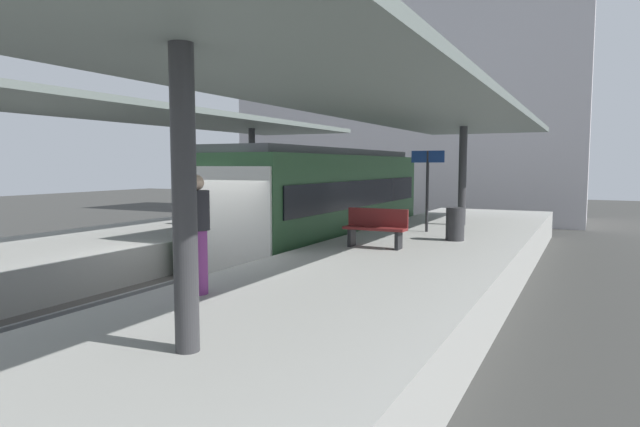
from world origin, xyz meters
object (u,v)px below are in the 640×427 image
(passenger_mid_platform, at_px, (197,232))
(litter_bin, at_px, (455,224))
(passenger_near_bench, at_px, (214,198))
(commuter_train, at_px, (321,201))
(platform_sign, at_px, (428,172))
(platform_bench, at_px, (376,227))

(passenger_mid_platform, bearing_deg, litter_bin, 74.05)
(litter_bin, bearing_deg, passenger_near_bench, 179.70)
(passenger_mid_platform, bearing_deg, commuter_train, 105.14)
(passenger_near_bench, distance_m, passenger_mid_platform, 8.86)
(platform_sign, bearing_deg, commuter_train, 176.83)
(platform_bench, bearing_deg, passenger_mid_platform, -97.77)
(commuter_train, distance_m, passenger_near_bench, 3.24)
(platform_bench, bearing_deg, commuter_train, 131.48)
(commuter_train, bearing_deg, platform_sign, -3.17)
(platform_bench, relative_size, litter_bin, 1.75)
(platform_sign, relative_size, litter_bin, 2.76)
(platform_sign, xyz_separation_m, passenger_mid_platform, (-0.96, -8.52, -0.74))
(commuter_train, height_order, litter_bin, commuter_train)
(platform_sign, bearing_deg, platform_bench, -94.21)
(platform_sign, relative_size, passenger_mid_platform, 1.30)
(platform_bench, relative_size, passenger_near_bench, 0.86)
(litter_bin, relative_size, passenger_mid_platform, 0.47)
(litter_bin, height_order, passenger_mid_platform, passenger_mid_platform)
(commuter_train, distance_m, platform_sign, 3.43)
(passenger_near_bench, relative_size, passenger_mid_platform, 0.96)
(platform_sign, distance_m, litter_bin, 2.14)
(commuter_train, xyz_separation_m, passenger_mid_platform, (2.35, -8.70, 0.15))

